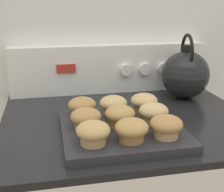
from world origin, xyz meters
TOP-DOWN VIEW (x-y plane):
  - wall_back at (0.00, 0.65)m, footprint 8.00×0.05m
  - control_panel at (0.00, 0.60)m, footprint 0.72×0.07m
  - muffin_pan at (-0.05, 0.21)m, footprint 0.31×0.31m
  - muffin_r0_c0 at (-0.13, 0.12)m, footprint 0.08×0.08m
  - muffin_r0_c1 at (-0.04, 0.12)m, footprint 0.08×0.08m
  - muffin_r0_c2 at (0.04, 0.12)m, footprint 0.08×0.08m
  - muffin_r1_c0 at (-0.14, 0.21)m, footprint 0.08×0.08m
  - muffin_r1_c1 at (-0.05, 0.21)m, footprint 0.08×0.08m
  - muffin_r1_c2 at (0.04, 0.21)m, footprint 0.08×0.08m
  - muffin_r2_c0 at (-0.14, 0.30)m, footprint 0.08×0.08m
  - muffin_r2_c1 at (-0.05, 0.30)m, footprint 0.08×0.08m
  - muffin_r2_c2 at (0.04, 0.30)m, footprint 0.08×0.08m
  - tea_kettle at (0.24, 0.47)m, footprint 0.17×0.19m

SIDE VIEW (x-z plane):
  - muffin_pan at x=-0.05m, z-range 0.89..0.92m
  - muffin_r0_c0 at x=-0.13m, z-range 0.92..0.97m
  - muffin_r0_c1 at x=-0.04m, z-range 0.92..0.97m
  - muffin_r0_c2 at x=0.04m, z-range 0.92..0.97m
  - muffin_r1_c0 at x=-0.14m, z-range 0.92..0.97m
  - muffin_r1_c1 at x=-0.05m, z-range 0.92..0.97m
  - muffin_r1_c2 at x=0.04m, z-range 0.92..0.97m
  - muffin_r2_c0 at x=-0.14m, z-range 0.92..0.97m
  - muffin_r2_c1 at x=-0.05m, z-range 0.92..0.97m
  - muffin_r2_c2 at x=0.04m, z-range 0.92..0.97m
  - tea_kettle at x=0.24m, z-range 0.87..1.09m
  - control_panel at x=0.00m, z-range 0.89..1.07m
  - wall_back at x=0.00m, z-range 0.00..2.40m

